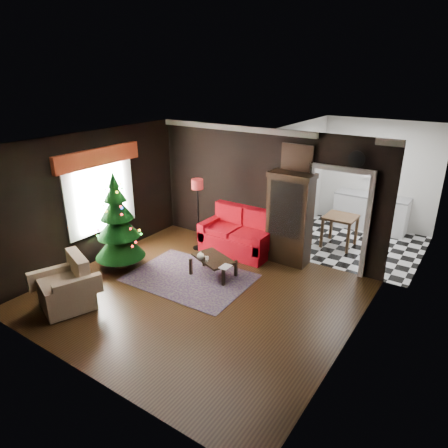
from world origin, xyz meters
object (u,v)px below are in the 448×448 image
Objects in this scene: floor_lamp at (198,215)px; christmas_tree at (117,222)px; armchair at (65,284)px; loveseat at (238,232)px; kitchen_table at (339,231)px; curio_cabinet at (289,221)px; wall_clock at (357,159)px; coffee_table at (213,266)px; teapot at (201,256)px.

floor_lamp is 1.88m from christmas_tree.
loveseat is at bearing 91.45° from armchair.
christmas_tree reaches higher than kitchen_table.
curio_cabinet is 1.88m from wall_clock.
wall_clock is at bearing 31.62° from christmas_tree.
curio_cabinet is 4.57m from armchair.
loveseat is 1.95× the size of coffee_table.
loveseat is 1.45m from teapot.
christmas_tree reaches higher than floor_lamp.
floor_lamp is (-2.02, -0.55, -0.12)m from curio_cabinet.
curio_cabinet is 2.16× the size of armchair.
loveseat is at bearing 20.91° from floor_lamp.
wall_clock is at bearing 37.19° from coffee_table.
kitchen_table is at bearing 36.59° from floor_lamp.
christmas_tree is 2.23× the size of armchair.
christmas_tree is 5.08m from kitchen_table.
wall_clock reaches higher than loveseat.
christmas_tree is at bearing -132.78° from kitchen_table.
kitchen_table is at bearing 47.22° from christmas_tree.
curio_cabinet is 1.67m from kitchen_table.
wall_clock reaches higher than floor_lamp.
wall_clock is at bearing 68.79° from armchair.
teapot is 0.22× the size of kitchen_table.
wall_clock is (3.22, 0.73, 1.55)m from floor_lamp.
floor_lamp is at bearing -143.41° from kitchen_table.
teapot is (1.31, 2.18, 0.02)m from armchair.
curio_cabinet is 2.10m from floor_lamp.
loveseat is 3.84m from armchair.
armchair is at bearing -77.63° from christmas_tree.
kitchen_table is (3.07, 5.27, -0.09)m from armchair.
loveseat reaches higher than teapot.
floor_lamp reaches higher than kitchen_table.
floor_lamp is 3.36m from kitchen_table.
christmas_tree reaches higher than loveseat.
coffee_table is at bearing 79.25° from armchair.
curio_cabinet is at bearing 39.27° from christmas_tree.
coffee_table is at bearing -81.08° from loveseat.
armchair is 6.10m from kitchen_table.
teapot is 0.52× the size of wall_clock.
loveseat is 1.25m from curio_cabinet.
christmas_tree is at bearing -113.60° from floor_lamp.
christmas_tree is 2.15m from coffee_table.
kitchen_table is (-0.55, 1.25, -2.00)m from wall_clock.
christmas_tree is 6.12× the size of wall_clock.
armchair is (0.35, -1.58, -0.59)m from christmas_tree.
armchair is (-2.42, -3.84, -0.49)m from curio_cabinet.
kitchen_table is at bearing 113.75° from wall_clock.
loveseat is at bearing 98.92° from coffee_table.
curio_cabinet is at bearing 56.71° from coffee_table.
floor_lamp is at bearing -167.19° from wall_clock.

